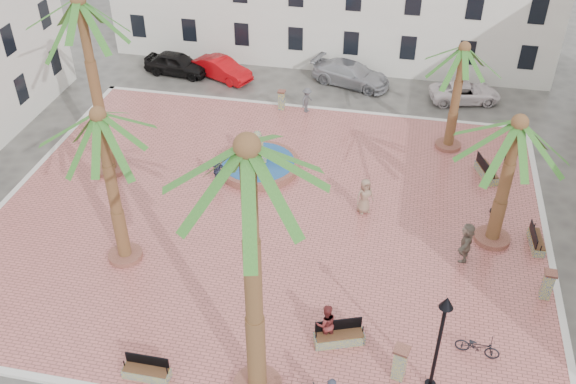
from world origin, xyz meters
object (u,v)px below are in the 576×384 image
(bench_s, at_px, (147,372))
(pedestrian_fountain_b, at_px, (217,171))
(car_black, at_px, (177,64))
(palm_e, at_px, (516,140))
(car_silver, at_px, (351,74))
(bench_se, at_px, (339,337))
(bench_ne, at_px, (486,172))
(palm_nw, at_px, (82,20))
(palm_ne, at_px, (462,61))
(bench_e, at_px, (536,241))
(palm_s, at_px, (248,178))
(lamppost_s, at_px, (441,328))
(bicycle_a, at_px, (478,346))
(bollard_e, at_px, (548,284))
(pedestrian_east, at_px, (466,242))
(bollard_se, at_px, (400,362))
(pedestrian_north, at_px, (307,100))
(fountain, at_px, (258,163))
(pedestrian_fountain_a, at_px, (365,196))
(lamppost_e, at_px, (504,167))
(bollard_n, at_px, (282,100))
(car_red, at_px, (222,69))
(car_white, at_px, (465,92))
(cyclist_b, at_px, (326,323))
(palm_sw, at_px, (101,133))

(bench_s, relative_size, pedestrian_fountain_b, 1.05)
(bench_s, height_order, car_black, car_black)
(palm_e, height_order, car_silver, palm_e)
(bench_se, height_order, bench_ne, bench_se)
(bench_ne, bearing_deg, palm_nw, 80.56)
(palm_ne, distance_m, bench_e, 10.04)
(palm_nw, distance_m, palm_s, 16.14)
(lamppost_s, height_order, bicycle_a, lamppost_s)
(palm_ne, relative_size, bollard_e, 4.55)
(pedestrian_east, bearing_deg, bollard_se, -10.32)
(palm_nw, relative_size, lamppost_s, 2.16)
(pedestrian_north, bearing_deg, fountain, -169.98)
(pedestrian_fountain_a, bearing_deg, palm_s, -136.72)
(palm_s, bearing_deg, palm_ne, 69.90)
(lamppost_s, xyz_separation_m, lamppost_e, (2.74, 10.89, -0.40))
(bollard_e, relative_size, car_black, 0.31)
(bollard_n, bearing_deg, bench_e, -36.32)
(bench_e, xyz_separation_m, car_black, (-21.94, 13.94, 0.36))
(car_red, bearing_deg, bench_se, -128.40)
(palm_s, height_order, bollard_e, palm_s)
(lamppost_s, distance_m, car_white, 22.77)
(bench_se, distance_m, bollard_n, 18.61)
(bench_s, bearing_deg, cyclist_b, 26.70)
(car_red, bearing_deg, palm_e, -104.88)
(palm_nw, bearing_deg, lamppost_e, 1.00)
(bench_ne, xyz_separation_m, pedestrian_east, (-1.24, -6.79, 0.67))
(car_black, bearing_deg, bench_e, -115.68)
(bench_s, xyz_separation_m, car_white, (11.55, 24.19, 0.20))
(bench_ne, xyz_separation_m, bollard_n, (-11.96, 4.98, 0.36))
(palm_nw, xyz_separation_m, palm_sw, (3.52, -6.28, -1.88))
(pedestrian_north, bearing_deg, bicycle_a, -128.77)
(cyclist_b, bearing_deg, palm_ne, -128.68)
(car_black, bearing_deg, cyclist_b, -140.86)
(bench_se, bearing_deg, bollard_n, 88.43)
(palm_s, distance_m, bollard_se, 9.72)
(bollard_e, xyz_separation_m, car_white, (-2.94, 17.13, -0.25))
(bench_e, xyz_separation_m, bicycle_a, (-2.81, -6.91, 0.18))
(pedestrian_fountain_b, distance_m, car_white, 17.42)
(bench_ne, bearing_deg, bicycle_a, 156.53)
(cyclist_b, bearing_deg, bollard_n, -94.68)
(pedestrian_north, xyz_separation_m, car_white, (9.43, 3.60, -0.33))
(bicycle_a, xyz_separation_m, pedestrian_fountain_a, (-5.07, 7.87, 0.49))
(palm_ne, height_order, car_red, palm_ne)
(lamppost_s, xyz_separation_m, bollard_n, (-9.46, 18.97, -2.36))
(lamppost_s, relative_size, cyclist_b, 2.56)
(lamppost_e, distance_m, pedestrian_east, 4.32)
(bench_e, bearing_deg, bench_se, 129.15)
(fountain, bearing_deg, bollard_e, -26.54)
(bollard_n, height_order, car_silver, car_silver)
(pedestrian_fountain_b, bearing_deg, lamppost_s, -43.77)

